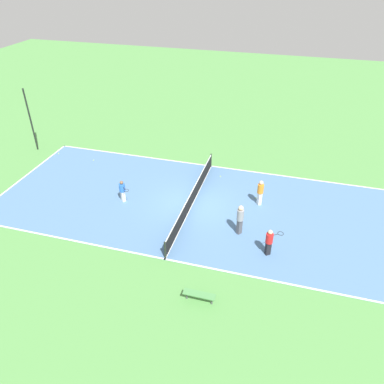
{
  "coord_description": "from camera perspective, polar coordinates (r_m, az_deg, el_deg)",
  "views": [
    {
      "loc": [
        -17.69,
        -5.03,
        12.86
      ],
      "look_at": [
        0.0,
        0.0,
        0.9
      ],
      "focal_mm": 35.0,
      "sensor_mm": 36.0,
      "label": 1
    }
  ],
  "objects": [
    {
      "name": "player_center_orange",
      "position": [
        22.29,
        10.37,
        0.13
      ],
      "size": [
        0.5,
        0.5,
        1.62
      ],
      "rotation": [
        0.0,
        0.0,
        3.73
      ],
      "color": "white",
      "rests_on": "court_surface"
    },
    {
      "name": "tennis_ball_near_net",
      "position": [
        23.26,
        9.71,
        -0.88
      ],
      "size": [
        0.07,
        0.07,
        0.07
      ],
      "primitive_type": "sphere",
      "color": "#CCE033",
      "rests_on": "court_surface"
    },
    {
      "name": "ground_plane",
      "position": [
        22.44,
        0.0,
        -1.93
      ],
      "size": [
        80.0,
        80.0,
        0.0
      ],
      "primitive_type": "plane",
      "color": "#518E47"
    },
    {
      "name": "bench",
      "position": [
        16.67,
        1.11,
        -15.42
      ],
      "size": [
        0.36,
        1.42,
        0.45
      ],
      "rotation": [
        0.0,
        0.0,
        1.57
      ],
      "color": "#4C8C4C",
      "rests_on": "ground_plane"
    },
    {
      "name": "player_coach_red",
      "position": [
        18.83,
        11.7,
        -7.28
      ],
      "size": [
        0.81,
        0.95,
        1.52
      ],
      "rotation": [
        0.0,
        0.0,
        5.33
      ],
      "color": "black",
      "rests_on": "court_surface"
    },
    {
      "name": "fence_post_back_right",
      "position": [
        30.25,
        -23.38,
        10.0
      ],
      "size": [
        0.12,
        0.12,
        4.71
      ],
      "color": "black",
      "rests_on": "ground_plane"
    },
    {
      "name": "tennis_ball_midcourt",
      "position": [
        25.19,
        4.36,
        2.39
      ],
      "size": [
        0.07,
        0.07,
        0.07
      ],
      "primitive_type": "sphere",
      "color": "#CCE033",
      "rests_on": "court_surface"
    },
    {
      "name": "tennis_ball_left_sideline",
      "position": [
        28.04,
        -14.79,
        4.71
      ],
      "size": [
        0.07,
        0.07,
        0.07
      ],
      "primitive_type": "sphere",
      "color": "#CCE033",
      "rests_on": "court_surface"
    },
    {
      "name": "player_near_blue",
      "position": [
        22.66,
        -10.56,
        0.31
      ],
      "size": [
        0.86,
        0.92,
        1.4
      ],
      "rotation": [
        0.0,
        0.0,
        4.01
      ],
      "color": "white",
      "rests_on": "court_surface"
    },
    {
      "name": "tennis_ball_far_baseline",
      "position": [
        29.75,
        -19.66,
        5.53
      ],
      "size": [
        0.07,
        0.07,
        0.07
      ],
      "primitive_type": "sphere",
      "color": "#CCE033",
      "rests_on": "court_surface"
    },
    {
      "name": "tennis_net",
      "position": [
        22.14,
        0.0,
        -0.8
      ],
      "size": [
        9.72,
        0.1,
        1.0
      ],
      "color": "black",
      "rests_on": "court_surface"
    },
    {
      "name": "player_baseline_gray",
      "position": [
        19.78,
        7.34,
        -3.92
      ],
      "size": [
        0.5,
        0.5,
        1.79
      ],
      "rotation": [
        0.0,
        0.0,
        5.65
      ],
      "color": "#4C4C51",
      "rests_on": "court_surface"
    },
    {
      "name": "court_surface",
      "position": [
        22.43,
        0.0,
        -1.91
      ],
      "size": [
        9.92,
        23.56,
        0.02
      ],
      "color": "#4C729E",
      "rests_on": "ground_plane"
    }
  ]
}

